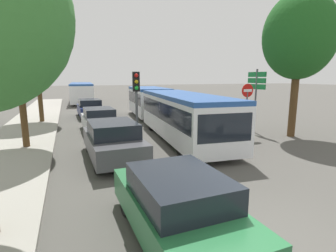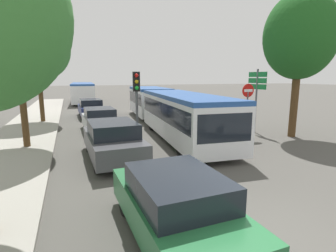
{
  "view_description": "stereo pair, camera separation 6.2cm",
  "coord_description": "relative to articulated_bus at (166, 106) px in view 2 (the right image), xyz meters",
  "views": [
    {
      "loc": [
        -3.54,
        -3.73,
        3.17
      ],
      "look_at": [
        0.2,
        6.05,
        1.2
      ],
      "focal_mm": 28.0,
      "sensor_mm": 36.0,
      "label": 1
    },
    {
      "loc": [
        -3.48,
        -3.75,
        3.17
      ],
      "look_at": [
        0.2,
        6.05,
        1.2
      ],
      "focal_mm": 28.0,
      "sensor_mm": 36.0,
      "label": 2
    }
  ],
  "objects": [
    {
      "name": "queued_car_silver",
      "position": [
        -4.04,
        0.1,
        -0.64
      ],
      "size": [
        1.82,
        4.09,
        1.4
      ],
      "rotation": [
        0.0,
        0.0,
        1.6
      ],
      "color": "#B7BABF",
      "rests_on": "ground"
    },
    {
      "name": "queued_car_green",
      "position": [
        -3.81,
        -10.98,
        -0.65
      ],
      "size": [
        1.79,
        4.01,
        1.38
      ],
      "rotation": [
        0.0,
        0.0,
        1.6
      ],
      "color": "#236638",
      "rests_on": "ground"
    },
    {
      "name": "queued_car_navy",
      "position": [
        -4.06,
        6.33,
        -0.63
      ],
      "size": [
        1.84,
        4.13,
        1.42
      ],
      "rotation": [
        0.0,
        0.0,
        1.6
      ],
      "color": "navy",
      "rests_on": "ground"
    },
    {
      "name": "tree_right_near",
      "position": [
        5.52,
        -4.82,
        3.72
      ],
      "size": [
        3.61,
        3.61,
        7.38
      ],
      "color": "#51381E",
      "rests_on": "ground"
    },
    {
      "name": "traffic_light",
      "position": [
        -2.68,
        -3.41,
        1.15
      ],
      "size": [
        0.35,
        0.38,
        3.4
      ],
      "rotation": [
        0.0,
        0.0,
        -1.7
      ],
      "color": "#56595E",
      "rests_on": "ground"
    },
    {
      "name": "city_bus_rear",
      "position": [
        -3.99,
        19.31,
        0.05
      ],
      "size": [
        3.01,
        11.31,
        2.41
      ],
      "rotation": [
        0.0,
        0.0,
        1.52
      ],
      "color": "silver",
      "rests_on": "ground"
    },
    {
      "name": "no_entry_sign",
      "position": [
        3.12,
        -3.98,
        0.53
      ],
      "size": [
        0.7,
        0.08,
        2.82
      ],
      "rotation": [
        0.0,
        0.0,
        -1.57
      ],
      "color": "#56595E",
      "rests_on": "ground"
    },
    {
      "name": "ground_plane",
      "position": [
        -2.12,
        -11.59,
        -1.35
      ],
      "size": [
        200.0,
        200.0,
        0.0
      ],
      "primitive_type": "plane",
      "color": "#4F4C47"
    },
    {
      "name": "articulated_bus",
      "position": [
        0.0,
        0.0,
        0.0
      ],
      "size": [
        3.67,
        15.86,
        2.34
      ],
      "rotation": [
        0.0,
        0.0,
        -1.65
      ],
      "color": "silver",
      "rests_on": "ground"
    },
    {
      "name": "tree_left_far",
      "position": [
        -7.44,
        4.54,
        3.56
      ],
      "size": [
        4.27,
        4.27,
        7.16
      ],
      "color": "#51381E",
      "rests_on": "ground"
    },
    {
      "name": "direction_sign_post",
      "position": [
        4.36,
        -3.12,
        1.22
      ],
      "size": [
        0.12,
        1.4,
        3.6
      ],
      "rotation": [
        0.0,
        0.0,
        3.19
      ],
      "color": "#56595E",
      "rests_on": "ground"
    },
    {
      "name": "tree_left_mid",
      "position": [
        -7.5,
        -2.59,
        3.75
      ],
      "size": [
        4.21,
        4.21,
        7.69
      ],
      "color": "#51381E",
      "rests_on": "ground"
    },
    {
      "name": "queued_car_graphite",
      "position": [
        -4.14,
        -5.36,
        -0.59
      ],
      "size": [
        1.94,
        4.35,
        1.5
      ],
      "rotation": [
        0.0,
        0.0,
        1.6
      ],
      "color": "#47474C",
      "rests_on": "ground"
    },
    {
      "name": "kerb_strip_left",
      "position": [
        -7.98,
        3.86,
        -1.28
      ],
      "size": [
        3.2,
        40.89,
        0.14
      ],
      "primitive_type": "cube",
      "color": "#9E998E",
      "rests_on": "ground"
    }
  ]
}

